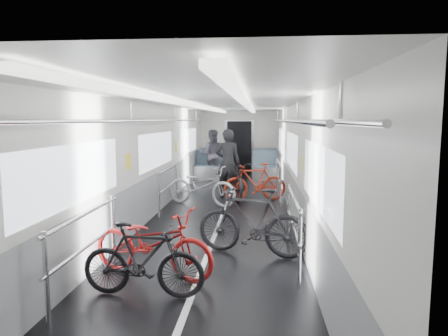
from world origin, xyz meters
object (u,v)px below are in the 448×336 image
at_px(bike_left_mid, 143,260).
at_px(bike_right_far, 255,182).
at_px(bike_left_far, 201,186).
at_px(person_standing, 228,163).
at_px(bike_right_near, 252,221).
at_px(bike_aisle, 237,180).
at_px(bike_left_near, 152,243).
at_px(person_seated, 212,154).

bearing_deg(bike_left_mid, bike_right_far, -8.91).
xyz_separation_m(bike_left_far, person_standing, (0.56, 1.03, 0.44)).
bearing_deg(bike_right_near, bike_aisle, -159.25).
bearing_deg(bike_left_near, person_seated, 18.12).
bearing_deg(bike_left_far, bike_right_far, -46.64).
distance_m(bike_left_mid, person_seated, 9.34).
distance_m(person_standing, person_seated, 3.31).
relative_size(bike_aisle, person_standing, 1.02).
height_order(bike_left_near, bike_left_far, bike_left_far).
distance_m(bike_left_mid, bike_left_far, 5.08).
xyz_separation_m(bike_left_near, bike_aisle, (0.82, 5.41, 0.03)).
height_order(person_standing, person_seated, person_standing).
distance_m(bike_right_far, bike_aisle, 0.58).
bearing_deg(person_seated, bike_aisle, 105.38).
distance_m(bike_left_near, person_standing, 5.55).
bearing_deg(person_standing, bike_aisle, 162.82).
height_order(bike_right_near, bike_right_far, bike_right_near).
xyz_separation_m(bike_left_mid, bike_left_far, (-0.05, 5.08, 0.04)).
distance_m(bike_right_far, person_standing, 0.95).
height_order(bike_left_near, bike_aisle, bike_aisle).
bearing_deg(bike_left_mid, bike_right_near, -34.96).
bearing_deg(person_seated, bike_left_far, 90.87).
distance_m(bike_aisle, person_seated, 3.50).
height_order(bike_left_mid, bike_right_near, bike_right_near).
bearing_deg(bike_left_mid, bike_aisle, -3.89).
xyz_separation_m(bike_left_near, bike_left_far, (-0.00, 4.48, 0.02)).
bearing_deg(bike_aisle, bike_left_far, -141.52).
height_order(bike_aisle, person_seated, person_seated).
xyz_separation_m(bike_left_mid, person_standing, (0.51, 6.11, 0.47)).
distance_m(bike_left_near, bike_right_far, 5.22).
distance_m(bike_left_far, bike_aisle, 1.24).
bearing_deg(bike_right_far, person_seated, -171.74).
bearing_deg(bike_left_mid, person_seated, 5.23).
xyz_separation_m(bike_left_far, person_seated, (-0.24, 4.24, 0.38)).
distance_m(bike_left_near, person_seated, 8.73).
xyz_separation_m(bike_aisle, person_standing, (-0.26, 0.10, 0.42)).
xyz_separation_m(bike_left_mid, bike_aisle, (0.77, 6.01, 0.05)).
bearing_deg(bike_left_mid, person_standing, -1.36).
bearing_deg(person_standing, bike_right_near, 103.06).
relative_size(person_standing, person_seated, 1.06).
xyz_separation_m(bike_left_mid, bike_right_far, (1.24, 5.66, 0.05)).
relative_size(bike_left_mid, bike_right_near, 0.84).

